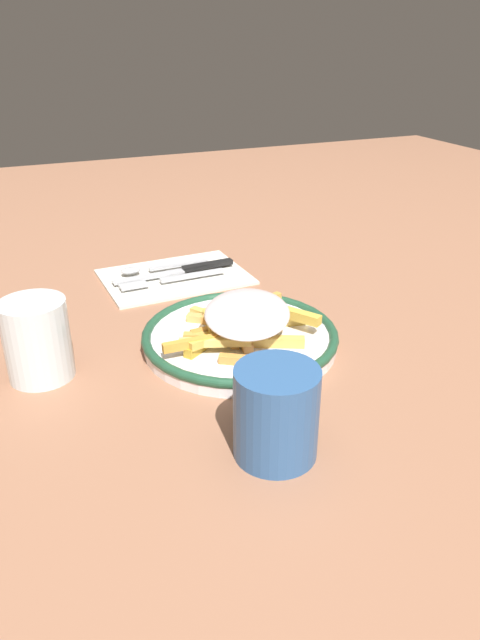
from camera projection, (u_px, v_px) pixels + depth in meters
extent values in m
plane|color=#9B674C|center=(240.00, 346.00, 0.78)|extent=(2.60, 2.60, 0.00)
cylinder|color=white|center=(240.00, 340.00, 0.78)|extent=(0.25, 0.25, 0.02)
torus|color=#224F35|center=(240.00, 334.00, 0.78)|extent=(0.26, 0.26, 0.01)
cube|color=#EBC963|center=(215.00, 342.00, 0.72)|extent=(0.04, 0.09, 0.01)
cube|color=#E8BD58|center=(239.00, 318.00, 0.77)|extent=(0.07, 0.06, 0.01)
cube|color=#EEC667|center=(213.00, 339.00, 0.75)|extent=(0.02, 0.06, 0.01)
cube|color=#C58C42|center=(237.00, 329.00, 0.77)|extent=(0.08, 0.05, 0.01)
cube|color=#F3B258|center=(233.00, 310.00, 0.83)|extent=(0.03, 0.09, 0.01)
cube|color=gold|center=(220.00, 337.00, 0.76)|extent=(0.05, 0.09, 0.01)
cube|color=gold|center=(263.00, 302.00, 0.82)|extent=(0.03, 0.07, 0.01)
cube|color=gold|center=(228.00, 330.00, 0.77)|extent=(0.08, 0.03, 0.01)
cube|color=#D48B3D|center=(248.00, 361.00, 0.70)|extent=(0.05, 0.07, 0.01)
cube|color=#DBA655|center=(213.00, 320.00, 0.80)|extent=(0.05, 0.07, 0.01)
cube|color=#EAC24F|center=(235.00, 329.00, 0.78)|extent=(0.07, 0.03, 0.01)
cube|color=gold|center=(225.00, 325.00, 0.79)|extent=(0.06, 0.05, 0.01)
cube|color=gold|center=(293.00, 314.00, 0.78)|extent=(0.07, 0.05, 0.01)
cube|color=#E9A14B|center=(233.00, 324.00, 0.76)|extent=(0.06, 0.07, 0.01)
cube|color=gold|center=(199.00, 342.00, 0.72)|extent=(0.01, 0.09, 0.01)
cube|color=#F6B560|center=(234.00, 331.00, 0.77)|extent=(0.07, 0.02, 0.01)
cube|color=gold|center=(217.00, 342.00, 0.75)|extent=(0.03, 0.07, 0.01)
cube|color=#BF8544|center=(241.00, 336.00, 0.76)|extent=(0.08, 0.02, 0.01)
cube|color=#E6BD53|center=(215.00, 317.00, 0.81)|extent=(0.08, 0.05, 0.01)
cube|color=gold|center=(210.00, 322.00, 0.77)|extent=(0.06, 0.02, 0.01)
cube|color=gold|center=(210.00, 339.00, 0.75)|extent=(0.06, 0.08, 0.01)
cube|color=gold|center=(223.00, 328.00, 0.78)|extent=(0.02, 0.09, 0.01)
cube|color=#ECC45D|center=(281.00, 321.00, 0.80)|extent=(0.02, 0.08, 0.01)
cube|color=gold|center=(270.00, 342.00, 0.74)|extent=(0.05, 0.08, 0.01)
cube|color=gold|center=(222.00, 335.00, 0.74)|extent=(0.03, 0.09, 0.01)
cube|color=#F2B268|center=(241.00, 328.00, 0.78)|extent=(0.08, 0.06, 0.01)
ellipsoid|color=silver|center=(247.00, 313.00, 0.76)|extent=(0.18, 0.16, 0.02)
cube|color=silver|center=(175.00, 276.00, 0.99)|extent=(0.18, 0.24, 0.01)
cube|color=silver|center=(192.00, 275.00, 0.97)|extent=(0.01, 0.11, 0.01)
cube|color=silver|center=(134.00, 285.00, 0.94)|extent=(0.02, 0.04, 0.00)
cube|color=black|center=(208.00, 265.00, 1.01)|extent=(0.02, 0.09, 0.01)
cube|color=silver|center=(149.00, 277.00, 0.97)|extent=(0.02, 0.12, 0.00)
cube|color=silver|center=(179.00, 265.00, 1.02)|extent=(0.01, 0.10, 0.00)
ellipsoid|color=silver|center=(130.00, 271.00, 0.99)|extent=(0.02, 0.03, 0.01)
cylinder|color=silver|center=(37.00, 340.00, 0.70)|extent=(0.08, 0.08, 0.10)
cylinder|color=#305B93|center=(276.00, 413.00, 0.57)|extent=(0.08, 0.08, 0.09)
torus|color=#305B93|center=(257.00, 385.00, 0.60)|extent=(0.05, 0.01, 0.05)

